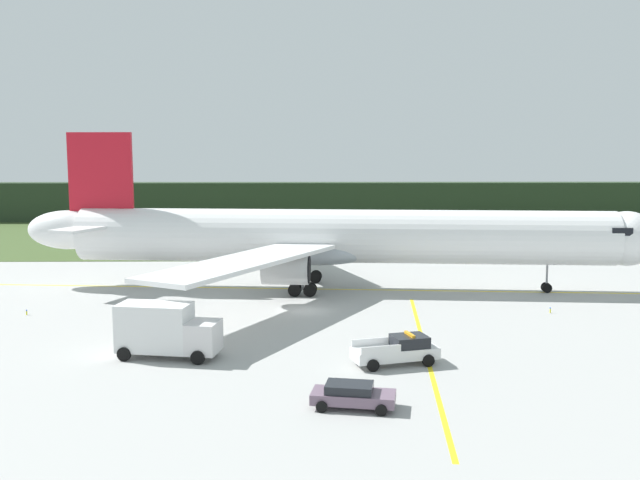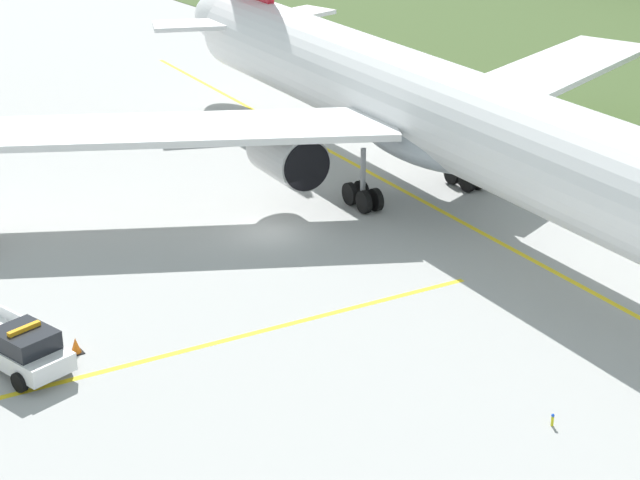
% 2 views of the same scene
% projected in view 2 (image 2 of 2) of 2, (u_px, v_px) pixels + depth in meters
% --- Properties ---
extents(ground, '(320.00, 320.00, 0.00)m').
position_uv_depth(ground, '(272.00, 231.00, 52.24)').
color(ground, '#A1A29F').
extents(taxiway_centerline_main, '(80.40, 7.36, 0.01)m').
position_uv_depth(taxiway_centerline_main, '(454.00, 218.00, 53.92)').
color(taxiway_centerline_main, yellow).
rests_on(taxiway_centerline_main, ground).
extents(taxiway_centerline_spur, '(3.21, 33.21, 0.01)m').
position_uv_depth(taxiway_centerline_spur, '(101.00, 372.00, 39.40)').
color(taxiway_centerline_spur, yellow).
rests_on(taxiway_centerline_spur, ground).
extents(airliner, '(59.95, 45.19, 14.94)m').
position_uv_depth(airliner, '(450.00, 119.00, 52.52)').
color(airliner, silver).
rests_on(airliner, ground).
extents(ops_pickup_truck, '(5.66, 3.25, 1.94)m').
position_uv_depth(ops_pickup_truck, '(15.00, 346.00, 39.43)').
color(ops_pickup_truck, silver).
rests_on(ops_pickup_truck, ground).
extents(apron_cone, '(0.52, 0.52, 0.65)m').
position_uv_depth(apron_cone, '(76.00, 346.00, 40.65)').
color(apron_cone, black).
rests_on(apron_cone, ground).
extents(taxiway_edge_light_east, '(0.12, 0.12, 0.47)m').
position_uv_depth(taxiway_edge_light_east, '(552.00, 419.00, 35.95)').
color(taxiway_edge_light_east, yellow).
rests_on(taxiway_edge_light_east, ground).
extents(taxiway_edge_light_west, '(0.12, 0.12, 0.44)m').
position_uv_depth(taxiway_edge_light_west, '(69.00, 124.00, 68.47)').
color(taxiway_edge_light_west, yellow).
rests_on(taxiway_edge_light_west, ground).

